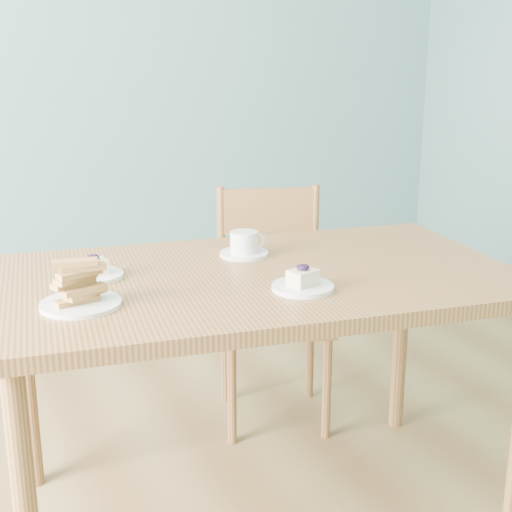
% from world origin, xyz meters
% --- Properties ---
extents(room, '(5.01, 5.01, 2.71)m').
position_xyz_m(room, '(0.00, 0.00, 1.35)').
color(room, olive).
rests_on(room, ground).
extents(dining_table, '(1.55, 1.01, 0.78)m').
position_xyz_m(dining_table, '(0.19, 0.24, 0.70)').
color(dining_table, olive).
rests_on(dining_table, ground).
extents(dining_chair, '(0.51, 0.49, 0.89)m').
position_xyz_m(dining_chair, '(0.50, 0.78, 0.45)').
color(dining_chair, olive).
rests_on(dining_chair, ground).
extents(cheesecake_plate_near, '(0.16, 0.16, 0.07)m').
position_xyz_m(cheesecake_plate_near, '(0.23, 0.05, 0.79)').
color(cheesecake_plate_near, white).
rests_on(cheesecake_plate_near, dining_table).
extents(cheesecake_plate_far, '(0.16, 0.16, 0.07)m').
position_xyz_m(cheesecake_plate_far, '(-0.24, 0.38, 0.79)').
color(cheesecake_plate_far, white).
rests_on(cheesecake_plate_far, dining_table).
extents(coffee_cup, '(0.15, 0.15, 0.07)m').
position_xyz_m(coffee_cup, '(0.23, 0.42, 0.81)').
color(coffee_cup, white).
rests_on(coffee_cup, dining_table).
extents(biscotti_plate, '(0.20, 0.20, 0.12)m').
position_xyz_m(biscotti_plate, '(-0.32, 0.17, 0.82)').
color(biscotti_plate, white).
rests_on(biscotti_plate, dining_table).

